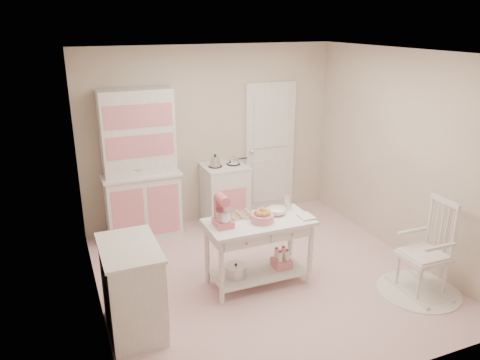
% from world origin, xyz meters
% --- Properties ---
extents(room_shell, '(3.84, 3.84, 2.62)m').
position_xyz_m(room_shell, '(0.00, 0.00, 1.65)').
color(room_shell, '#D08287').
rests_on(room_shell, ground).
extents(door, '(0.82, 0.05, 2.04)m').
position_xyz_m(door, '(0.95, 1.87, 1.02)').
color(door, white).
rests_on(door, ground).
extents(hutch, '(1.06, 0.50, 2.08)m').
position_xyz_m(hutch, '(-1.11, 1.66, 1.04)').
color(hutch, white).
rests_on(hutch, ground).
extents(stove, '(0.62, 0.57, 0.92)m').
position_xyz_m(stove, '(0.09, 1.61, 0.46)').
color(stove, white).
rests_on(stove, ground).
extents(base_cabinet, '(0.54, 0.84, 0.92)m').
position_xyz_m(base_cabinet, '(-1.63, -0.43, 0.46)').
color(base_cabinet, white).
rests_on(base_cabinet, ground).
extents(lace_rug, '(0.92, 0.92, 0.01)m').
position_xyz_m(lace_rug, '(1.47, -0.97, 0.01)').
color(lace_rug, white).
rests_on(lace_rug, ground).
extents(rocking_chair, '(0.49, 0.73, 1.10)m').
position_xyz_m(rocking_chair, '(1.47, -0.97, 0.55)').
color(rocking_chair, white).
rests_on(rocking_chair, ground).
extents(work_table, '(1.20, 0.60, 0.80)m').
position_xyz_m(work_table, '(-0.15, -0.12, 0.40)').
color(work_table, white).
rests_on(work_table, ground).
extents(stand_mixer, '(0.20, 0.28, 0.34)m').
position_xyz_m(stand_mixer, '(-0.57, -0.10, 0.97)').
color(stand_mixer, '#CF5769').
rests_on(stand_mixer, work_table).
extents(cookie_tray, '(0.34, 0.24, 0.02)m').
position_xyz_m(cookie_tray, '(-0.30, 0.06, 0.81)').
color(cookie_tray, silver).
rests_on(cookie_tray, work_table).
extents(bread_basket, '(0.25, 0.25, 0.09)m').
position_xyz_m(bread_basket, '(-0.13, -0.17, 0.85)').
color(bread_basket, '#D97D89').
rests_on(bread_basket, work_table).
extents(mixing_bowl, '(0.23, 0.23, 0.07)m').
position_xyz_m(mixing_bowl, '(0.11, -0.04, 0.84)').
color(mixing_bowl, silver).
rests_on(mixing_bowl, work_table).
extents(metal_pitcher, '(0.10, 0.10, 0.17)m').
position_xyz_m(metal_pitcher, '(0.29, 0.04, 0.89)').
color(metal_pitcher, silver).
rests_on(metal_pitcher, work_table).
extents(recipe_book, '(0.16, 0.21, 0.02)m').
position_xyz_m(recipe_book, '(0.30, -0.24, 0.81)').
color(recipe_book, silver).
rests_on(recipe_book, work_table).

